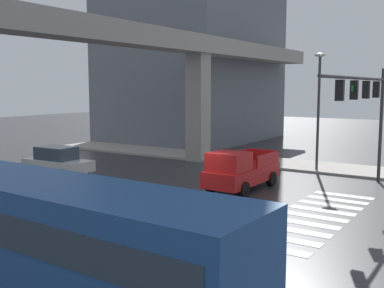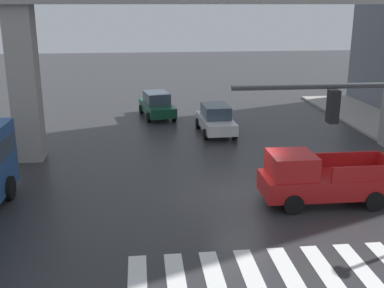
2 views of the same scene
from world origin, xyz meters
TOP-DOWN VIEW (x-y plane):
  - ground_plane at (0.00, 0.00)m, footprint 120.00×120.00m
  - crosswalk_stripes at (-0.00, -5.72)m, footprint 9.35×2.80m
  - elevated_overpass at (0.00, 5.98)m, footprint 56.04×1.89m
  - pickup_truck at (2.70, -0.96)m, footprint 5.12×2.12m
  - sedan_white at (0.36, 9.89)m, footprint 2.10×4.37m
  - sedan_dark_green at (-3.00, 14.54)m, footprint 2.52×4.54m

SIDE VIEW (x-z plane):
  - ground_plane at x=0.00m, z-range 0.00..0.00m
  - crosswalk_stripes at x=0.00m, z-range 0.00..0.01m
  - sedan_white at x=0.36m, z-range -0.01..1.71m
  - sedan_dark_green at x=-3.00m, z-range -0.01..1.71m
  - pickup_truck at x=2.70m, z-range -0.05..2.03m
  - elevated_overpass at x=0.00m, z-range 3.04..11.77m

